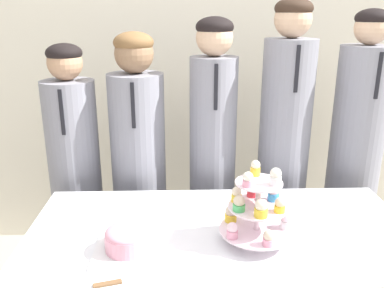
{
  "coord_description": "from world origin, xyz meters",
  "views": [
    {
      "loc": [
        -0.16,
        -1.05,
        1.56
      ],
      "look_at": [
        -0.11,
        0.41,
        1.08
      ],
      "focal_mm": 38.0,
      "sensor_mm": 36.0,
      "label": 1
    }
  ],
  "objects_px": {
    "student_0": "(77,184)",
    "student_2": "(212,168)",
    "cupcake_stand": "(257,208)",
    "cake_knife": "(125,281)",
    "student_4": "(353,167)",
    "student_1": "(139,178)",
    "round_cake": "(128,239)",
    "student_3": "(282,162)"
  },
  "relations": [
    {
      "from": "student_3",
      "to": "student_4",
      "type": "height_order",
      "value": "student_3"
    },
    {
      "from": "cake_knife",
      "to": "student_0",
      "type": "bearing_deg",
      "value": 97.49
    },
    {
      "from": "cupcake_stand",
      "to": "student_0",
      "type": "height_order",
      "value": "student_0"
    },
    {
      "from": "cake_knife",
      "to": "student_3",
      "type": "distance_m",
      "value": 1.17
    },
    {
      "from": "cake_knife",
      "to": "student_4",
      "type": "relative_size",
      "value": 0.19
    },
    {
      "from": "cupcake_stand",
      "to": "student_2",
      "type": "xyz_separation_m",
      "value": [
        -0.11,
        0.69,
        -0.12
      ]
    },
    {
      "from": "cake_knife",
      "to": "cupcake_stand",
      "type": "height_order",
      "value": "cupcake_stand"
    },
    {
      "from": "round_cake",
      "to": "student_0",
      "type": "relative_size",
      "value": 0.17
    },
    {
      "from": "student_4",
      "to": "cupcake_stand",
      "type": "bearing_deg",
      "value": -133.68
    },
    {
      "from": "student_4",
      "to": "cake_knife",
      "type": "bearing_deg",
      "value": -140.69
    },
    {
      "from": "round_cake",
      "to": "student_1",
      "type": "xyz_separation_m",
      "value": [
        -0.03,
        0.74,
        -0.08
      ]
    },
    {
      "from": "student_3",
      "to": "student_2",
      "type": "bearing_deg",
      "value": -180.0
    },
    {
      "from": "round_cake",
      "to": "cupcake_stand",
      "type": "bearing_deg",
      "value": 6.69
    },
    {
      "from": "student_4",
      "to": "round_cake",
      "type": "bearing_deg",
      "value": -146.64
    },
    {
      "from": "round_cake",
      "to": "student_4",
      "type": "height_order",
      "value": "student_4"
    },
    {
      "from": "student_2",
      "to": "student_4",
      "type": "distance_m",
      "value": 0.77
    },
    {
      "from": "student_0",
      "to": "student_3",
      "type": "xyz_separation_m",
      "value": [
        1.11,
        0.0,
        0.11
      ]
    },
    {
      "from": "round_cake",
      "to": "student_0",
      "type": "height_order",
      "value": "student_0"
    },
    {
      "from": "round_cake",
      "to": "student_3",
      "type": "xyz_separation_m",
      "value": [
        0.74,
        0.74,
        0.0
      ]
    },
    {
      "from": "student_2",
      "to": "student_4",
      "type": "relative_size",
      "value": 0.98
    },
    {
      "from": "cupcake_stand",
      "to": "student_1",
      "type": "distance_m",
      "value": 0.87
    },
    {
      "from": "cake_knife",
      "to": "student_2",
      "type": "distance_m",
      "value": 0.98
    },
    {
      "from": "student_1",
      "to": "student_2",
      "type": "xyz_separation_m",
      "value": [
        0.39,
        -0.0,
        0.05
      ]
    },
    {
      "from": "cake_knife",
      "to": "student_2",
      "type": "bearing_deg",
      "value": 54.08
    },
    {
      "from": "student_1",
      "to": "student_4",
      "type": "height_order",
      "value": "student_4"
    },
    {
      "from": "student_1",
      "to": "student_3",
      "type": "xyz_separation_m",
      "value": [
        0.77,
        0.0,
        0.08
      ]
    },
    {
      "from": "round_cake",
      "to": "cake_knife",
      "type": "distance_m",
      "value": 0.18
    },
    {
      "from": "cake_knife",
      "to": "student_1",
      "type": "bearing_deg",
      "value": 77.56
    },
    {
      "from": "round_cake",
      "to": "student_3",
      "type": "height_order",
      "value": "student_3"
    },
    {
      "from": "round_cake",
      "to": "student_1",
      "type": "bearing_deg",
      "value": 92.18
    },
    {
      "from": "cake_knife",
      "to": "student_4",
      "type": "xyz_separation_m",
      "value": [
        1.12,
        0.92,
        0.02
      ]
    },
    {
      "from": "round_cake",
      "to": "student_2",
      "type": "relative_size",
      "value": 0.16
    },
    {
      "from": "student_0",
      "to": "student_4",
      "type": "relative_size",
      "value": 0.9
    },
    {
      "from": "student_4",
      "to": "student_1",
      "type": "bearing_deg",
      "value": -180.0
    },
    {
      "from": "cupcake_stand",
      "to": "student_0",
      "type": "bearing_deg",
      "value": 140.61
    },
    {
      "from": "student_1",
      "to": "student_4",
      "type": "xyz_separation_m",
      "value": [
        1.16,
        0.0,
        0.04
      ]
    },
    {
      "from": "student_0",
      "to": "student_2",
      "type": "bearing_deg",
      "value": 0.0
    },
    {
      "from": "student_2",
      "to": "student_4",
      "type": "xyz_separation_m",
      "value": [
        0.77,
        0.0,
        -0.0
      ]
    },
    {
      "from": "cupcake_stand",
      "to": "student_3",
      "type": "relative_size",
      "value": 0.19
    },
    {
      "from": "round_cake",
      "to": "student_1",
      "type": "relative_size",
      "value": 0.16
    },
    {
      "from": "cake_knife",
      "to": "cupcake_stand",
      "type": "bearing_deg",
      "value": 11.51
    },
    {
      "from": "student_3",
      "to": "student_4",
      "type": "distance_m",
      "value": 0.39
    }
  ]
}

